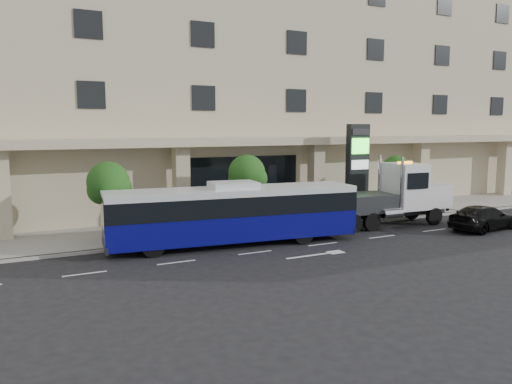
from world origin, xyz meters
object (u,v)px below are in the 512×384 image
at_px(city_bus, 233,213).
at_px(tow_truck, 393,197).
at_px(black_sedan, 484,218).
at_px(signage_pylon, 357,170).

height_order(city_bus, tow_truck, tow_truck).
bearing_deg(tow_truck, city_bus, -174.28).
distance_m(city_bus, tow_truck, 11.17).
height_order(tow_truck, black_sedan, tow_truck).
height_order(city_bus, signage_pylon, signage_pylon).
bearing_deg(signage_pylon, black_sedan, -53.81).
distance_m(black_sedan, signage_pylon, 8.29).
distance_m(city_bus, black_sedan, 15.37).
relative_size(city_bus, signage_pylon, 2.15).
bearing_deg(tow_truck, black_sedan, -40.26).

